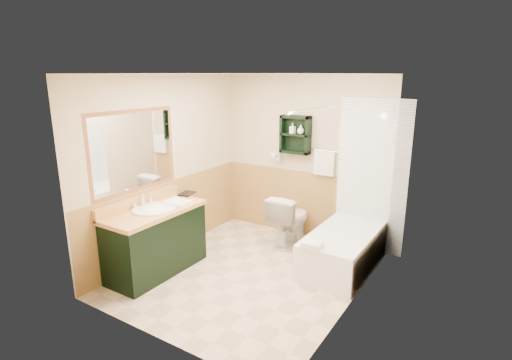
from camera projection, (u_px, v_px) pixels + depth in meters
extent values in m
plane|color=beige|center=(248.00, 273.00, 4.96)|extent=(3.00, 3.00, 0.00)
cube|color=beige|center=(304.00, 158.00, 5.89)|extent=(2.60, 0.04, 2.40)
cube|color=beige|center=(165.00, 167.00, 5.33)|extent=(0.04, 3.00, 2.40)
cube|color=beige|center=(358.00, 198.00, 3.97)|extent=(0.04, 3.00, 2.40)
cube|color=white|center=(247.00, 72.00, 4.34)|extent=(2.60, 3.00, 0.04)
cube|color=black|center=(295.00, 135.00, 5.76)|extent=(0.45, 0.15, 0.55)
cylinder|color=silver|center=(319.00, 108.00, 4.78)|extent=(0.03, 1.60, 0.03)
cube|color=black|center=(156.00, 241.00, 4.91)|extent=(0.59, 1.29, 0.82)
cube|color=white|center=(344.00, 248.00, 5.11)|extent=(0.71, 1.50, 0.48)
imported|color=white|center=(290.00, 220.00, 5.74)|extent=(0.43, 0.76, 0.74)
cube|color=white|center=(178.00, 202.00, 5.01)|extent=(0.31, 0.24, 0.04)
imported|color=black|center=(181.00, 185.00, 5.41)|extent=(0.18, 0.06, 0.24)
cube|color=white|center=(312.00, 245.00, 4.55)|extent=(0.22, 0.18, 0.07)
imported|color=white|center=(293.00, 131.00, 5.76)|extent=(0.09, 0.16, 0.07)
imported|color=white|center=(301.00, 130.00, 5.69)|extent=(0.14, 0.16, 0.10)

